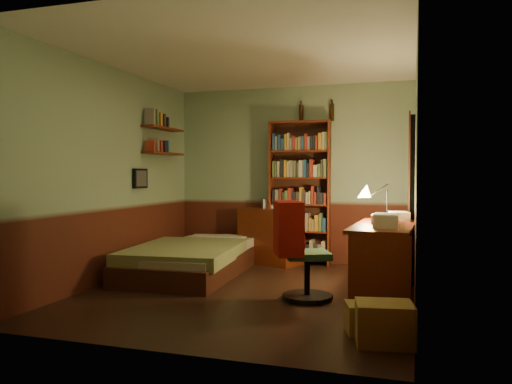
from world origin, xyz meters
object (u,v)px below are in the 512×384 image
(bed, at_px, (193,248))
(cardboard_box_b, at_px, (368,318))
(dresser, at_px, (270,236))
(office_chair, at_px, (307,259))
(desk_lamp, at_px, (387,192))
(bookshelf, at_px, (300,193))
(desk, at_px, (384,261))
(mini_stereo, at_px, (271,203))
(cardboard_box_a, at_px, (384,323))

(bed, bearing_deg, cardboard_box_b, -39.95)
(dresser, distance_m, office_chair, 2.16)
(desk_lamp, xyz_separation_m, office_chair, (-0.76, -0.83, -0.67))
(dresser, relative_size, bookshelf, 0.44)
(bookshelf, bearing_deg, bed, -141.61)
(bed, relative_size, desk, 1.56)
(cardboard_box_b, bearing_deg, bookshelf, 112.60)
(mini_stereo, bearing_deg, desk_lamp, -58.25)
(bookshelf, height_order, cardboard_box_a, bookshelf)
(cardboard_box_b, bearing_deg, dresser, 119.87)
(desk_lamp, relative_size, cardboard_box_b, 1.87)
(cardboard_box_a, bearing_deg, dresser, 120.01)
(mini_stereo, height_order, desk, mini_stereo)
(bookshelf, bearing_deg, desk, -57.06)
(desk_lamp, distance_m, cardboard_box_a, 2.20)
(dresser, height_order, cardboard_box_a, dresser)
(desk, xyz_separation_m, office_chair, (-0.75, -0.35, 0.04))
(cardboard_box_b, bearing_deg, cardboard_box_a, -58.44)
(bed, relative_size, office_chair, 2.64)
(desk_lamp, height_order, office_chair, desk_lamp)
(dresser, relative_size, desk_lamp, 1.41)
(dresser, distance_m, bookshelf, 0.76)
(office_chair, bearing_deg, mini_stereo, 92.51)
(bed, xyz_separation_m, desk, (2.47, -0.57, 0.05))
(desk_lamp, bearing_deg, cardboard_box_a, -102.77)
(bookshelf, height_order, cardboard_box_b, bookshelf)
(bookshelf, xyz_separation_m, office_chair, (0.53, -2.02, -0.61))
(bed, distance_m, dresser, 1.28)
(desk, distance_m, cardboard_box_b, 1.30)
(mini_stereo, bearing_deg, cardboard_box_b, -83.54)
(desk, bearing_deg, dresser, 139.95)
(office_chair, bearing_deg, cardboard_box_b, -75.72)
(mini_stereo, bearing_deg, bookshelf, -27.92)
(dresser, relative_size, cardboard_box_b, 2.63)
(cardboard_box_a, relative_size, cardboard_box_b, 1.24)
(bookshelf, relative_size, cardboard_box_a, 4.85)
(office_chair, bearing_deg, cardboard_box_a, -76.79)
(cardboard_box_a, distance_m, cardboard_box_b, 0.28)
(bed, bearing_deg, dresser, 50.19)
(cardboard_box_a, bearing_deg, office_chair, 125.99)
(bookshelf, bearing_deg, mini_stereo, 170.35)
(dresser, bearing_deg, desk_lamp, -10.41)
(desk, relative_size, office_chair, 1.69)
(dresser, relative_size, office_chair, 1.05)
(mini_stereo, distance_m, cardboard_box_a, 3.76)
(bookshelf, distance_m, cardboard_box_a, 3.57)
(mini_stereo, distance_m, bookshelf, 0.47)
(dresser, height_order, desk_lamp, desk_lamp)
(mini_stereo, distance_m, desk_lamp, 2.14)
(desk, height_order, desk_lamp, desk_lamp)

